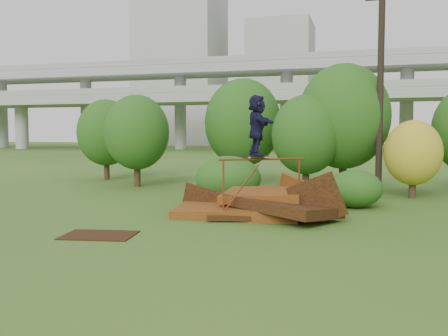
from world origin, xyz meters
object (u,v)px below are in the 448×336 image
(utility_pole, at_px, (380,88))
(skater, at_px, (257,125))
(scrap_pile, at_px, (257,206))
(flat_plate, at_px, (99,235))

(utility_pole, bearing_deg, skater, -116.97)
(scrap_pile, distance_m, skater, 2.63)
(skater, bearing_deg, scrap_pile, -19.46)
(scrap_pile, relative_size, skater, 3.00)
(scrap_pile, distance_m, utility_pole, 9.26)
(scrap_pile, xyz_separation_m, skater, (0.06, -0.35, 2.60))
(scrap_pile, bearing_deg, flat_plate, -129.30)
(skater, xyz_separation_m, flat_plate, (-3.44, -3.78, -2.94))
(skater, xyz_separation_m, utility_pole, (3.83, 7.54, 1.73))
(skater, bearing_deg, flat_plate, 108.78)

